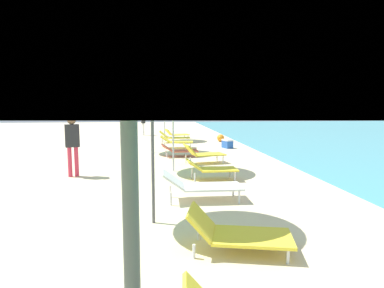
{
  "coord_description": "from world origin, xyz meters",
  "views": [
    {
      "loc": [
        0.21,
        3.35,
        1.95
      ],
      "look_at": [
        0.8,
        8.89,
        1.28
      ],
      "focal_mm": 31.2,
      "sensor_mm": 36.0,
      "label": 1
    }
  ],
  "objects_px": {
    "umbrella_third": "(152,72)",
    "lounger_farthest_inland": "(174,137)",
    "lounger_fifth_shoreside": "(176,141)",
    "lounger_farthest_shoreside": "(176,134)",
    "cooler_box": "(227,144)",
    "lounger_fourth_shoreside": "(203,153)",
    "lounger_fourth_inland": "(211,168)",
    "umbrella_fifth": "(151,85)",
    "umbrella_second": "(126,11)",
    "lounger_third_inland": "(237,232)",
    "lounger_fifth_inland": "(179,150)",
    "lounger_third_shoreside": "(201,185)",
    "umbrella_fourth": "(173,91)",
    "person_walking_mid": "(72,140)",
    "person_walking_near": "(143,121)",
    "umbrella_farthest": "(164,97)",
    "beach_ball": "(221,138)"
  },
  "relations": [
    {
      "from": "umbrella_third",
      "to": "lounger_farthest_inland",
      "type": "bearing_deg",
      "value": 85.24
    },
    {
      "from": "lounger_fifth_shoreside",
      "to": "lounger_farthest_shoreside",
      "type": "relative_size",
      "value": 1.0
    },
    {
      "from": "lounger_fifth_shoreside",
      "to": "cooler_box",
      "type": "height_order",
      "value": "lounger_fifth_shoreside"
    },
    {
      "from": "lounger_fourth_shoreside",
      "to": "lounger_fourth_inland",
      "type": "relative_size",
      "value": 1.09
    },
    {
      "from": "lounger_fourth_shoreside",
      "to": "umbrella_fifth",
      "type": "distance_m",
      "value": 3.98
    },
    {
      "from": "umbrella_second",
      "to": "lounger_third_inland",
      "type": "distance_m",
      "value": 3.9
    },
    {
      "from": "lounger_fifth_inland",
      "to": "cooler_box",
      "type": "height_order",
      "value": "lounger_fifth_inland"
    },
    {
      "from": "umbrella_second",
      "to": "lounger_third_shoreside",
      "type": "xyz_separation_m",
      "value": [
        0.96,
        5.57,
        -1.88
      ]
    },
    {
      "from": "lounger_third_shoreside",
      "to": "lounger_fourth_inland",
      "type": "bearing_deg",
      "value": 75.06
    },
    {
      "from": "umbrella_second",
      "to": "lounger_fifth_inland",
      "type": "relative_size",
      "value": 1.85
    },
    {
      "from": "umbrella_fourth",
      "to": "person_walking_mid",
      "type": "xyz_separation_m",
      "value": [
        -2.72,
        -0.45,
        -1.34
      ]
    },
    {
      "from": "person_walking_mid",
      "to": "person_walking_near",
      "type": "bearing_deg",
      "value": 155.8
    },
    {
      "from": "umbrella_second",
      "to": "lounger_fourth_inland",
      "type": "height_order",
      "value": "umbrella_second"
    },
    {
      "from": "umbrella_third",
      "to": "umbrella_farthest",
      "type": "xyz_separation_m",
      "value": [
        0.5,
        12.44,
        -0.11
      ]
    },
    {
      "from": "lounger_third_shoreside",
      "to": "lounger_fifth_inland",
      "type": "xyz_separation_m",
      "value": [
        -0.04,
        5.76,
        -0.07
      ]
    },
    {
      "from": "lounger_farthest_shoreside",
      "to": "person_walking_near",
      "type": "relative_size",
      "value": 0.97
    },
    {
      "from": "umbrella_fourth",
      "to": "beach_ball",
      "type": "relative_size",
      "value": 6.98
    },
    {
      "from": "lounger_third_shoreside",
      "to": "umbrella_fourth",
      "type": "distance_m",
      "value": 3.67
    },
    {
      "from": "umbrella_third",
      "to": "lounger_farthest_inland",
      "type": "height_order",
      "value": "umbrella_third"
    },
    {
      "from": "lounger_third_shoreside",
      "to": "lounger_farthest_shoreside",
      "type": "bearing_deg",
      "value": 90.03
    },
    {
      "from": "umbrella_second",
      "to": "umbrella_farthest",
      "type": "bearing_deg",
      "value": 88.24
    },
    {
      "from": "umbrella_second",
      "to": "person_walking_mid",
      "type": "height_order",
      "value": "umbrella_second"
    },
    {
      "from": "umbrella_third",
      "to": "person_walking_near",
      "type": "height_order",
      "value": "umbrella_third"
    },
    {
      "from": "lounger_fourth_inland",
      "to": "lounger_fifth_inland",
      "type": "height_order",
      "value": "lounger_fourth_inland"
    },
    {
      "from": "lounger_fourth_shoreside",
      "to": "lounger_fifth_inland",
      "type": "height_order",
      "value": "lounger_fourth_shoreside"
    },
    {
      "from": "cooler_box",
      "to": "beach_ball",
      "type": "xyz_separation_m",
      "value": [
        0.19,
        2.53,
        -0.0
      ]
    },
    {
      "from": "umbrella_second",
      "to": "lounger_fourth_shoreside",
      "type": "distance_m",
      "value": 10.09
    },
    {
      "from": "lounger_fourth_inland",
      "to": "umbrella_fifth",
      "type": "bearing_deg",
      "value": 105.36
    },
    {
      "from": "lounger_fifth_shoreside",
      "to": "umbrella_farthest",
      "type": "relative_size",
      "value": 0.56
    },
    {
      "from": "lounger_fifth_inland",
      "to": "lounger_farthest_inland",
      "type": "distance_m",
      "value": 4.54
    },
    {
      "from": "lounger_farthest_inland",
      "to": "beach_ball",
      "type": "relative_size",
      "value": 4.17
    },
    {
      "from": "umbrella_third",
      "to": "lounger_third_shoreside",
      "type": "relative_size",
      "value": 1.66
    },
    {
      "from": "umbrella_second",
      "to": "lounger_third_shoreside",
      "type": "relative_size",
      "value": 1.55
    },
    {
      "from": "lounger_third_shoreside",
      "to": "lounger_third_inland",
      "type": "xyz_separation_m",
      "value": [
        0.16,
        -2.38,
        -0.07
      ]
    },
    {
      "from": "person_walking_near",
      "to": "lounger_third_inland",
      "type": "bearing_deg",
      "value": -94.55
    },
    {
      "from": "lounger_third_inland",
      "to": "beach_ball",
      "type": "height_order",
      "value": "lounger_third_inland"
    },
    {
      "from": "lounger_fourth_shoreside",
      "to": "beach_ball",
      "type": "height_order",
      "value": "lounger_fourth_shoreside"
    },
    {
      "from": "lounger_fourth_shoreside",
      "to": "person_walking_near",
      "type": "bearing_deg",
      "value": 90.75
    },
    {
      "from": "umbrella_second",
      "to": "lounger_fifth_shoreside",
      "type": "relative_size",
      "value": 1.69
    },
    {
      "from": "lounger_fourth_inland",
      "to": "lounger_farthest_shoreside",
      "type": "distance_m",
      "value": 10.75
    },
    {
      "from": "umbrella_third",
      "to": "beach_ball",
      "type": "height_order",
      "value": "umbrella_third"
    },
    {
      "from": "umbrella_second",
      "to": "umbrella_fifth",
      "type": "distance_m",
      "value": 12.51
    },
    {
      "from": "lounger_fourth_inland",
      "to": "person_walking_near",
      "type": "xyz_separation_m",
      "value": [
        -2.21,
        12.8,
        0.61
      ]
    },
    {
      "from": "lounger_fourth_inland",
      "to": "cooler_box",
      "type": "bearing_deg",
      "value": 72.65
    },
    {
      "from": "lounger_farthest_inland",
      "to": "umbrella_second",
      "type": "bearing_deg",
      "value": -88.6
    },
    {
      "from": "lounger_third_inland",
      "to": "lounger_farthest_shoreside",
      "type": "xyz_separation_m",
      "value": [
        0.09,
        14.88,
        -0.0
      ]
    },
    {
      "from": "cooler_box",
      "to": "umbrella_third",
      "type": "bearing_deg",
      "value": -109.31
    },
    {
      "from": "cooler_box",
      "to": "beach_ball",
      "type": "height_order",
      "value": "cooler_box"
    },
    {
      "from": "umbrella_fifth",
      "to": "beach_ball",
      "type": "relative_size",
      "value": 8.0
    },
    {
      "from": "umbrella_third",
      "to": "umbrella_fourth",
      "type": "relative_size",
      "value": 1.02
    }
  ]
}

